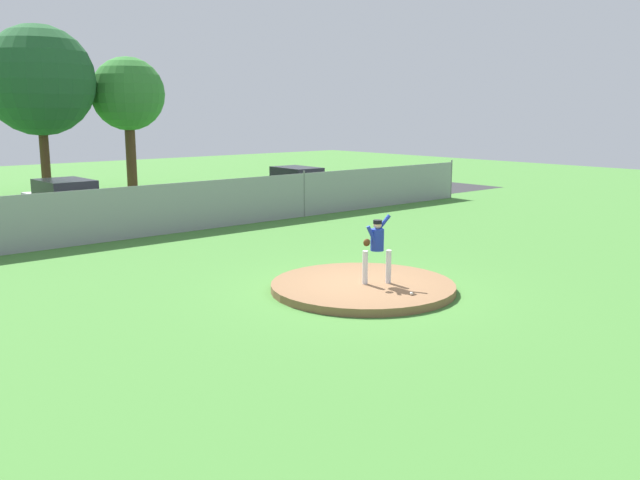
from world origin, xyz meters
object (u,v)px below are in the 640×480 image
object	(u,v)px
baseball	(411,293)
parked_car_white	(66,202)
pitcher_youth	(377,244)
traffic_cone_orange	(204,203)
parked_car_silver	(297,184)

from	to	relation	value
baseball	parked_car_white	xyz separation A→B (m)	(-1.75, 16.28, 0.58)
pitcher_youth	traffic_cone_orange	xyz separation A→B (m)	(4.14, 14.78, -0.89)
pitcher_youth	traffic_cone_orange	size ratio (longest dim) A/B	3.04
pitcher_youth	parked_car_silver	bearing A→B (deg)	57.60
parked_car_silver	traffic_cone_orange	xyz separation A→B (m)	(-5.16, 0.13, -0.51)
parked_car_white	traffic_cone_orange	size ratio (longest dim) A/B	7.93
pitcher_youth	parked_car_silver	distance (m)	17.36
baseball	parked_car_silver	world-z (taller)	parked_car_silver
pitcher_youth	parked_car_silver	size ratio (longest dim) A/B	0.37
baseball	traffic_cone_orange	xyz separation A→B (m)	(4.28, 16.04, 0.04)
parked_car_white	traffic_cone_orange	xyz separation A→B (m)	(6.03, -0.24, -0.55)
baseball	parked_car_white	distance (m)	16.38
parked_car_white	parked_car_silver	xyz separation A→B (m)	(11.19, -0.37, -0.04)
parked_car_silver	pitcher_youth	bearing A→B (deg)	-122.40
baseball	traffic_cone_orange	bearing A→B (deg)	75.06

